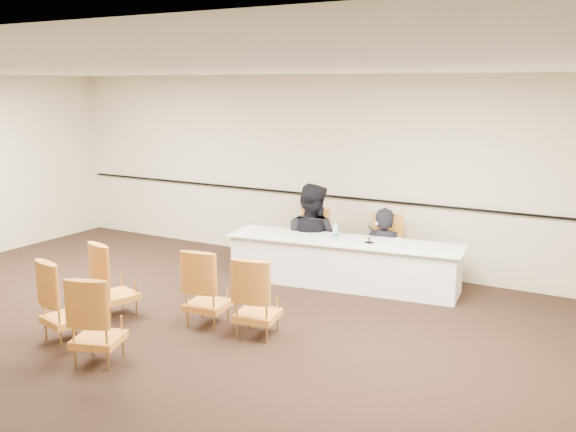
{
  "coord_description": "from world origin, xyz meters",
  "views": [
    {
      "loc": [
        4.64,
        -5.1,
        2.85
      ],
      "look_at": [
        0.22,
        2.6,
        1.02
      ],
      "focal_mm": 40.0,
      "sensor_mm": 36.0,
      "label": 1
    }
  ],
  "objects_px": {
    "panelist_main": "(383,263)",
    "water_bottle": "(335,231)",
    "coffee_cup": "(398,243)",
    "aud_chair_front_left": "(115,279)",
    "aud_chair_back_left": "(66,300)",
    "microphone": "(370,233)",
    "aud_chair_front_right": "(257,296)",
    "aud_chair_back_mid": "(97,319)",
    "panelist_main_chair": "(384,248)",
    "drinking_glass": "(341,238)",
    "panelist_second": "(311,246)",
    "aud_chair_front_mid": "(207,287)",
    "panel_table": "(343,263)",
    "panelist_second_chair": "(311,241)"
  },
  "relations": [
    {
      "from": "panel_table",
      "to": "aud_chair_front_left",
      "type": "distance_m",
      "value": 3.19
    },
    {
      "from": "panelist_second",
      "to": "aud_chair_front_left",
      "type": "distance_m",
      "value": 3.18
    },
    {
      "from": "panelist_main_chair",
      "to": "water_bottle",
      "type": "xyz_separation_m",
      "value": [
        -0.5,
        -0.6,
        0.32
      ]
    },
    {
      "from": "drinking_glass",
      "to": "aud_chair_front_mid",
      "type": "relative_size",
      "value": 0.11
    },
    {
      "from": "aud_chair_front_left",
      "to": "aud_chair_back_mid",
      "type": "distance_m",
      "value": 1.4
    },
    {
      "from": "microphone",
      "to": "aud_chair_front_right",
      "type": "bearing_deg",
      "value": -89.08
    },
    {
      "from": "coffee_cup",
      "to": "aud_chair_front_left",
      "type": "relative_size",
      "value": 0.15
    },
    {
      "from": "panelist_main_chair",
      "to": "aud_chair_back_left",
      "type": "distance_m",
      "value": 4.54
    },
    {
      "from": "panelist_second",
      "to": "drinking_glass",
      "type": "relative_size",
      "value": 19.51
    },
    {
      "from": "panelist_main",
      "to": "aud_chair_front_right",
      "type": "height_order",
      "value": "panelist_main"
    },
    {
      "from": "panelist_second",
      "to": "panelist_second_chair",
      "type": "distance_m",
      "value": 0.08
    },
    {
      "from": "panelist_main",
      "to": "aud_chair_front_left",
      "type": "xyz_separation_m",
      "value": [
        -2.34,
        -3.09,
        0.22
      ]
    },
    {
      "from": "panelist_second",
      "to": "water_bottle",
      "type": "bearing_deg",
      "value": 146.99
    },
    {
      "from": "microphone",
      "to": "aud_chair_front_mid",
      "type": "distance_m",
      "value": 2.51
    },
    {
      "from": "aud_chair_front_right",
      "to": "aud_chair_back_left",
      "type": "distance_m",
      "value": 2.15
    },
    {
      "from": "panelist_second",
      "to": "aud_chair_front_mid",
      "type": "bearing_deg",
      "value": 92.38
    },
    {
      "from": "panelist_main",
      "to": "panelist_second_chair",
      "type": "relative_size",
      "value": 1.75
    },
    {
      "from": "coffee_cup",
      "to": "aud_chair_front_left",
      "type": "bearing_deg",
      "value": -138.85
    },
    {
      "from": "aud_chair_front_mid",
      "to": "aud_chair_back_mid",
      "type": "relative_size",
      "value": 1.0
    },
    {
      "from": "aud_chair_back_left",
      "to": "panelist_main",
      "type": "bearing_deg",
      "value": 74.42
    },
    {
      "from": "panelist_second_chair",
      "to": "drinking_glass",
      "type": "xyz_separation_m",
      "value": [
        0.77,
        -0.55,
        0.25
      ]
    },
    {
      "from": "panelist_main_chair",
      "to": "coffee_cup",
      "type": "height_order",
      "value": "panelist_main_chair"
    },
    {
      "from": "panelist_second_chair",
      "to": "aud_chair_front_left",
      "type": "height_order",
      "value": "same"
    },
    {
      "from": "panelist_main_chair",
      "to": "aud_chair_front_right",
      "type": "distance_m",
      "value": 2.81
    },
    {
      "from": "coffee_cup",
      "to": "aud_chair_front_right",
      "type": "distance_m",
      "value": 2.33
    },
    {
      "from": "water_bottle",
      "to": "drinking_glass",
      "type": "relative_size",
      "value": 2.45
    },
    {
      "from": "drinking_glass",
      "to": "aud_chair_front_mid",
      "type": "bearing_deg",
      "value": -110.46
    },
    {
      "from": "drinking_glass",
      "to": "aud_chair_front_right",
      "type": "xyz_separation_m",
      "value": [
        -0.07,
        -2.08,
        -0.25
      ]
    },
    {
      "from": "aud_chair_front_right",
      "to": "aud_chair_back_mid",
      "type": "bearing_deg",
      "value": -137.26
    },
    {
      "from": "aud_chair_front_left",
      "to": "aud_chair_front_right",
      "type": "xyz_separation_m",
      "value": [
        1.9,
        0.32,
        0.0
      ]
    },
    {
      "from": "aud_chair_front_right",
      "to": "aud_chair_back_left",
      "type": "height_order",
      "value": "same"
    },
    {
      "from": "water_bottle",
      "to": "aud_chair_front_left",
      "type": "distance_m",
      "value": 3.11
    },
    {
      "from": "drinking_glass",
      "to": "aud_chair_back_left",
      "type": "xyz_separation_m",
      "value": [
        -1.88,
        -3.25,
        -0.25
      ]
    },
    {
      "from": "aud_chair_back_mid",
      "to": "panelist_main",
      "type": "bearing_deg",
      "value": 50.91
    },
    {
      "from": "panel_table",
      "to": "aud_chair_back_left",
      "type": "distance_m",
      "value": 3.85
    },
    {
      "from": "aud_chair_back_left",
      "to": "microphone",
      "type": "bearing_deg",
      "value": 70.27
    },
    {
      "from": "drinking_glass",
      "to": "panelist_main",
      "type": "bearing_deg",
      "value": 61.98
    },
    {
      "from": "panel_table",
      "to": "panelist_second_chair",
      "type": "xyz_separation_m",
      "value": [
        -0.75,
        0.43,
        0.14
      ]
    },
    {
      "from": "coffee_cup",
      "to": "panelist_second",
      "type": "bearing_deg",
      "value": 162.66
    },
    {
      "from": "panelist_second_chair",
      "to": "microphone",
      "type": "bearing_deg",
      "value": -27.94
    },
    {
      "from": "drinking_glass",
      "to": "aud_chair_back_mid",
      "type": "xyz_separation_m",
      "value": [
        -1.12,
        -3.5,
        -0.25
      ]
    },
    {
      "from": "panelist_second",
      "to": "panelist_second_chair",
      "type": "height_order",
      "value": "panelist_second"
    },
    {
      "from": "panelist_main",
      "to": "microphone",
      "type": "relative_size",
      "value": 5.72
    },
    {
      "from": "panelist_second",
      "to": "aud_chair_back_left",
      "type": "height_order",
      "value": "panelist_second"
    },
    {
      "from": "panelist_main_chair",
      "to": "water_bottle",
      "type": "height_order",
      "value": "panelist_main_chair"
    },
    {
      "from": "aud_chair_front_mid",
      "to": "aud_chair_front_right",
      "type": "relative_size",
      "value": 1.0
    },
    {
      "from": "drinking_glass",
      "to": "aud_chair_front_left",
      "type": "height_order",
      "value": "aud_chair_front_left"
    },
    {
      "from": "panelist_main_chair",
      "to": "aud_chair_front_mid",
      "type": "height_order",
      "value": "same"
    },
    {
      "from": "coffee_cup",
      "to": "aud_chair_back_mid",
      "type": "distance_m",
      "value": 4.06
    },
    {
      "from": "panelist_main",
      "to": "water_bottle",
      "type": "height_order",
      "value": "panelist_main"
    }
  ]
}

